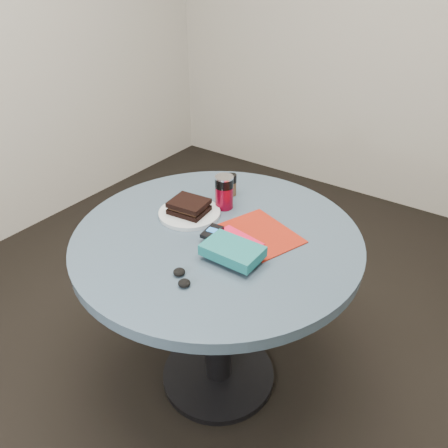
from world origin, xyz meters
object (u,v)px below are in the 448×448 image
Objects in this scene: plate at (189,213)px; soda_can at (224,192)px; red_book at (235,242)px; novel at (233,251)px; sandwich at (189,206)px; mp3_player at (212,232)px; headphones at (182,277)px; table at (217,271)px; pepper_grinder at (232,185)px; magazine at (261,233)px.

soda_can is at bearing 59.00° from plate.
novel is (0.04, -0.07, 0.02)m from red_book.
mp3_player is at bearing -24.67° from sandwich.
soda_can reaches higher than headphones.
sandwich is at bearing 165.32° from table.
headphones is at bearing -75.85° from mp3_player.
pepper_grinder reaches higher than plate.
pepper_grinder is at bearing 124.43° from novel.
plate is 1.38× the size of red_book.
magazine is 3.00× the size of mp3_player.
pepper_grinder is at bearing 108.50° from soda_can.
soda_can is 1.47× the size of mp3_player.
sandwich is 0.37m from headphones.
sandwich reaches higher than table.
mp3_player reaches higher than headphones.
headphones is (-0.03, -0.24, -0.00)m from red_book.
red_book is 1.70× the size of headphones.
pepper_grinder is (-0.03, 0.10, -0.02)m from soda_can.
novel reaches higher than red_book.
sandwich is at bearing 155.33° from mp3_player.
red_book is (-0.04, -0.11, 0.01)m from magazine.
red_book is 1.87× the size of mp3_player.
red_book is at bearing -14.26° from sandwich.
plate is 1.61× the size of sandwich.
table is 7.71× the size of soda_can.
mp3_player is (0.00, -0.03, 0.19)m from table.
pepper_grinder is at bearing 114.10° from table.
sandwich reaches higher than mp3_player.
headphones is at bearing -54.57° from plate.
sandwich is at bearing 154.32° from novel.
table is 0.19m from mp3_player.
sandwich is 0.86× the size of red_book.
plate is 0.18m from mp3_player.
soda_can reaches higher than mp3_player.
sandwich is 0.29m from magazine.
sandwich is 0.78× the size of novel.
plate is 0.15m from soda_can.
plate is (-0.16, 0.04, 0.17)m from table.
plate is at bearing 174.91° from red_book.
red_book is (0.17, -0.19, -0.05)m from soda_can.
red_book is at bearing 6.85° from mp3_player.
novel is at bearing -25.74° from plate.
plate is at bearing 164.63° from table.
sandwich is 0.14m from soda_can.
red_book is (0.09, -0.02, 0.17)m from table.
novel is (0.00, -0.18, 0.03)m from magazine.
pepper_grinder reaches higher than table.
headphones is (-0.07, -0.17, -0.03)m from novel.
pepper_grinder is (0.04, 0.22, 0.01)m from sandwich.
plate is 0.29m from magazine.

